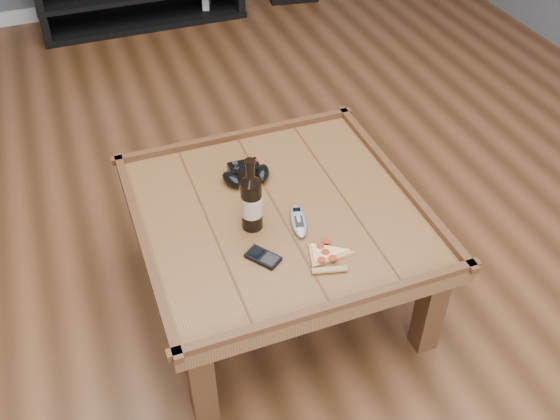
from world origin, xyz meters
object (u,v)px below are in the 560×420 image
object	(u,v)px
coffee_table	(278,222)
game_controller	(246,173)
beer_bottle	(251,201)
remote_control	(298,221)
pizza_slice	(326,256)
smartphone	(263,257)

from	to	relation	value
coffee_table	game_controller	world-z (taller)	game_controller
beer_bottle	remote_control	world-z (taller)	beer_bottle
pizza_slice	game_controller	bearing A→B (deg)	117.62
beer_bottle	smartphone	world-z (taller)	beer_bottle
coffee_table	smartphone	distance (m)	0.26
game_controller	beer_bottle	bearing A→B (deg)	-101.92
pizza_slice	remote_control	size ratio (longest dim) A/B	1.30
coffee_table	game_controller	bearing A→B (deg)	103.21
game_controller	smartphone	size ratio (longest dim) A/B	1.61
game_controller	smartphone	distance (m)	0.43
coffee_table	beer_bottle	size ratio (longest dim) A/B	3.61
beer_bottle	pizza_slice	world-z (taller)	beer_bottle
game_controller	pizza_slice	distance (m)	0.51
beer_bottle	remote_control	xyz separation A→B (m)	(0.15, -0.04, -0.10)
coffee_table	beer_bottle	bearing A→B (deg)	-157.48
pizza_slice	beer_bottle	bearing A→B (deg)	142.07
smartphone	remote_control	world-z (taller)	remote_control
coffee_table	beer_bottle	distance (m)	0.21
coffee_table	beer_bottle	world-z (taller)	beer_bottle
coffee_table	smartphone	size ratio (longest dim) A/B	8.09
pizza_slice	smartphone	world-z (taller)	pizza_slice
coffee_table	smartphone	world-z (taller)	coffee_table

